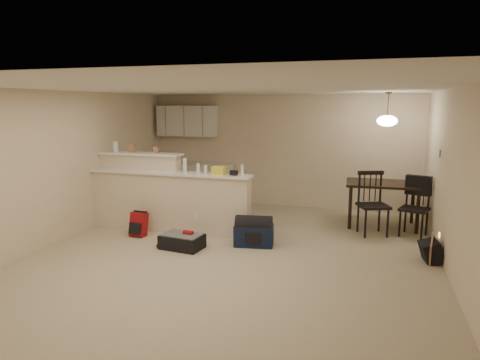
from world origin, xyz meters
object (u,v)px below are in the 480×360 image
at_px(dining_chair_near, 373,204).
at_px(red_backpack, 139,224).
at_px(dining_table, 383,188).
at_px(black_daypack, 431,252).
at_px(dining_chair_far, 414,208).
at_px(pendant_lamp, 387,120).
at_px(suitcase, 182,242).
at_px(navy_duffel, 254,235).

xyz_separation_m(dining_chair_near, red_backpack, (-3.91, -1.28, -0.35)).
relative_size(dining_table, black_daypack, 3.90).
bearing_deg(dining_chair_far, black_daypack, -64.80).
distance_m(pendant_lamp, black_daypack, 2.64).
xyz_separation_m(dining_table, suitcase, (-3.07, -2.29, -0.63)).
distance_m(suitcase, black_daypack, 3.77).
bearing_deg(red_backpack, pendant_lamp, 29.42).
bearing_deg(suitcase, black_daypack, 14.77).
bearing_deg(dining_chair_far, red_backpack, -144.47).
distance_m(pendant_lamp, dining_chair_far, 1.65).
relative_size(dining_chair_far, navy_duffel, 1.64).
bearing_deg(navy_duffel, black_daypack, -8.14).
xyz_separation_m(suitcase, navy_duffel, (1.06, 0.48, 0.06)).
xyz_separation_m(dining_chair_near, dining_chair_far, (0.68, 0.12, -0.04)).
relative_size(dining_chair_near, dining_chair_far, 1.08).
bearing_deg(dining_table, navy_duffel, -140.06).
xyz_separation_m(dining_table, red_backpack, (-4.07, -1.91, -0.53)).
bearing_deg(red_backpack, black_daypack, 5.95).
bearing_deg(navy_duffel, red_backpack, 173.50).
height_order(suitcase, navy_duffel, navy_duffel).
distance_m(dining_chair_near, black_daypack, 1.47).
relative_size(red_backpack, navy_duffel, 0.66).
bearing_deg(dining_table, dining_chair_far, -46.73).
height_order(dining_table, black_daypack, dining_table).
height_order(dining_chair_far, black_daypack, dining_chair_far).
bearing_deg(red_backpack, dining_chair_near, 22.41).
relative_size(dining_chair_far, black_daypack, 2.92).
bearing_deg(suitcase, red_backpack, 165.92).
distance_m(dining_chair_far, suitcase, 4.02).
height_order(dining_table, red_backpack, dining_table).
bearing_deg(pendant_lamp, dining_chair_near, -104.65).
xyz_separation_m(pendant_lamp, red_backpack, (-4.07, -1.91, -1.78)).
relative_size(suitcase, black_daypack, 1.86).
bearing_deg(navy_duffel, dining_table, 33.06).
bearing_deg(black_daypack, pendant_lamp, 12.41).
relative_size(dining_chair_near, red_backpack, 2.70).
distance_m(pendant_lamp, suitcase, 4.27).
height_order(pendant_lamp, black_daypack, pendant_lamp).
height_order(dining_chair_far, red_backpack, dining_chair_far).
relative_size(dining_table, dining_chair_far, 1.34).
height_order(dining_table, dining_chair_far, dining_chair_far).
bearing_deg(pendant_lamp, black_daypack, -69.50).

